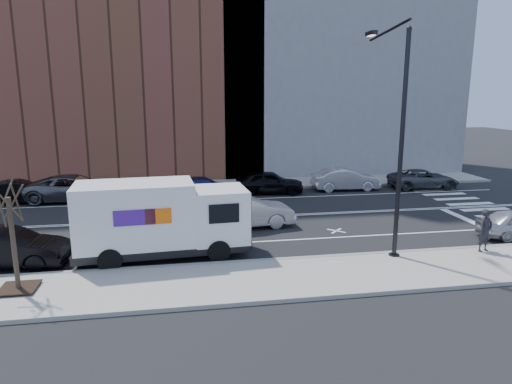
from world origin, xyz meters
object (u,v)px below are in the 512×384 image
object	(u,v)px
fedex_van	(161,218)
pedestrian	(485,231)
far_parked_b	(20,192)
driving_sedan	(245,211)

from	to	relation	value
fedex_van	pedestrian	distance (m)	13.40
fedex_van	far_parked_b	bearing A→B (deg)	124.64
driving_sedan	pedestrian	bearing A→B (deg)	-127.20
far_parked_b	fedex_van	bearing A→B (deg)	-148.05
pedestrian	fedex_van	bearing A→B (deg)	156.56
fedex_van	far_parked_b	distance (m)	14.31
fedex_van	pedestrian	xyz separation A→B (m)	(13.23, -1.98, -0.61)
far_parked_b	pedestrian	distance (m)	25.74
far_parked_b	pedestrian	bearing A→B (deg)	-127.25
far_parked_b	driving_sedan	xyz separation A→B (m)	(12.85, -7.48, 0.11)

